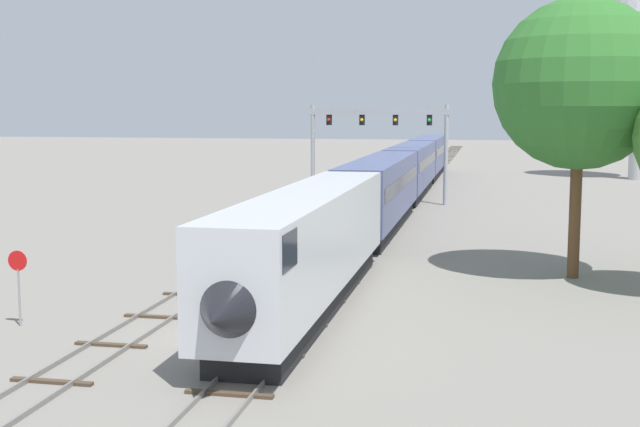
# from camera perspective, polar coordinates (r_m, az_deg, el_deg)

# --- Properties ---
(ground_plane) EXTENTS (400.00, 400.00, 0.00)m
(ground_plane) POSITION_cam_1_polar(r_m,az_deg,el_deg) (30.52, -6.38, -8.29)
(ground_plane) COLOR gray
(track_main) EXTENTS (2.60, 200.00, 0.16)m
(track_main) POSITION_cam_1_polar(r_m,az_deg,el_deg) (88.65, 6.79, 1.85)
(track_main) COLOR slate
(track_main) RESTS_ON ground
(track_near) EXTENTS (2.60, 160.00, 0.16)m
(track_near) POSITION_cam_1_polar(r_m,az_deg,el_deg) (69.62, 0.93, 0.48)
(track_near) COLOR slate
(track_near) RESTS_ON ground
(passenger_train) EXTENTS (3.04, 91.60, 4.80)m
(passenger_train) POSITION_cam_1_polar(r_m,az_deg,el_deg) (68.10, 5.42, 2.45)
(passenger_train) COLOR silver
(passenger_train) RESTS_ON ground
(signal_gantry) EXTENTS (12.10, 0.49, 8.48)m
(signal_gantry) POSITION_cam_1_polar(r_m,az_deg,el_deg) (72.14, 4.00, 5.57)
(signal_gantry) COLOR #999BA0
(signal_gantry) RESTS_ON ground
(stop_sign) EXTENTS (0.76, 0.08, 2.88)m
(stop_sign) POSITION_cam_1_polar(r_m,az_deg,el_deg) (33.22, -19.82, -4.10)
(stop_sign) COLOR gray
(stop_sign) RESTS_ON ground
(trackside_tree_left) EXTENTS (8.11, 8.11, 13.32)m
(trackside_tree_left) POSITION_cam_1_polar(r_m,az_deg,el_deg) (41.66, 17.24, 8.38)
(trackside_tree_left) COLOR brown
(trackside_tree_left) RESTS_ON ground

